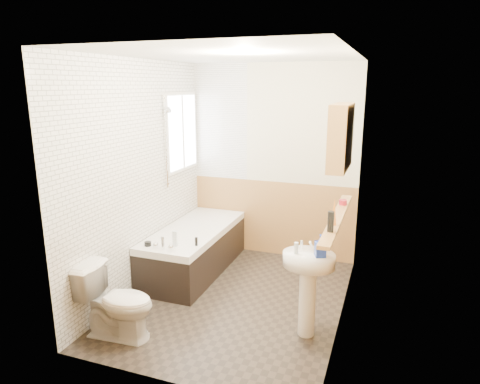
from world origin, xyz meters
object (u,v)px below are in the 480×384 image
bathtub (195,248)px  sink (308,277)px  pine_shelf (337,218)px  toilet (117,302)px  medicine_cabinet (341,137)px

bathtub → sink: (1.57, -0.92, 0.28)m
bathtub → pine_shelf: (1.77, -0.71, 0.79)m
toilet → medicine_cabinet: (1.77, 0.96, 1.45)m
bathtub → pine_shelf: bearing=-21.8°
pine_shelf → medicine_cabinet: medicine_cabinet is taller
toilet → medicine_cabinet: 2.48m
toilet → sink: sink is taller
bathtub → medicine_cabinet: (1.74, -0.57, 1.50)m
pine_shelf → toilet: bearing=-155.5°
bathtub → medicine_cabinet: medicine_cabinet is taller
sink → pine_shelf: 0.59m
toilet → medicine_cabinet: bearing=-65.5°
bathtub → pine_shelf: pine_shelf is taller
toilet → bathtub: bearing=-5.0°
pine_shelf → medicine_cabinet: 0.72m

